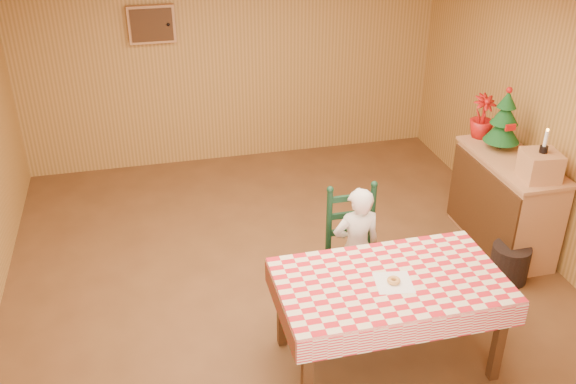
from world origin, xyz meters
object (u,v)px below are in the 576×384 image
object	(u,v)px
christmas_tree	(504,121)
dining_table	(390,288)
ladder_chair	(354,250)
shelf_unit	(504,202)
seated_child	(356,248)
crate	(540,165)
storage_bin	(510,263)

from	to	relation	value
christmas_tree	dining_table	bearing A→B (deg)	-138.23
ladder_chair	shelf_unit	distance (m)	1.78
ladder_chair	christmas_tree	world-z (taller)	christmas_tree
seated_child	christmas_tree	world-z (taller)	christmas_tree
dining_table	christmas_tree	world-z (taller)	christmas_tree
seated_child	shelf_unit	distance (m)	1.80
ladder_chair	crate	size ratio (longest dim) A/B	3.60
ladder_chair	storage_bin	size ratio (longest dim) A/B	3.14
ladder_chair	storage_bin	distance (m)	1.52
ladder_chair	storage_bin	bearing A→B (deg)	-2.52
ladder_chair	crate	bearing A→B (deg)	3.22
storage_bin	dining_table	bearing A→B (deg)	-154.11
christmas_tree	storage_bin	distance (m)	1.34
dining_table	crate	world-z (taller)	crate
dining_table	seated_child	bearing A→B (deg)	90.00
dining_table	christmas_tree	size ratio (longest dim) A/B	2.67
seated_child	ladder_chair	bearing A→B (deg)	-90.00
shelf_unit	crate	distance (m)	0.71
crate	christmas_tree	size ratio (longest dim) A/B	0.48
crate	christmas_tree	distance (m)	0.67
dining_table	christmas_tree	distance (m)	2.36
crate	christmas_tree	xyz separation A→B (m)	(-0.00, 0.65, 0.16)
shelf_unit	christmas_tree	bearing A→B (deg)	88.02
shelf_unit	seated_child	bearing A→B (deg)	-162.05
crate	christmas_tree	world-z (taller)	christmas_tree
dining_table	seated_child	distance (m)	0.74
christmas_tree	seated_child	bearing A→B (deg)	-154.93
shelf_unit	storage_bin	world-z (taller)	shelf_unit
seated_child	christmas_tree	size ratio (longest dim) A/B	1.81
seated_child	crate	xyz separation A→B (m)	(1.72, 0.15, 0.49)
seated_child	storage_bin	bearing A→B (deg)	179.67
ladder_chair	seated_child	size ratio (longest dim) A/B	0.96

